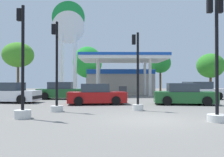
{
  "coord_description": "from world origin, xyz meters",
  "views": [
    {
      "loc": [
        -1.86,
        -10.28,
        1.69
      ],
      "look_at": [
        -1.38,
        17.46,
        2.02
      ],
      "focal_mm": 37.56,
      "sensor_mm": 36.0,
      "label": 1
    }
  ],
  "objects_px": {
    "traffic_signal_2": "(22,89)",
    "tree_1": "(87,62)",
    "car_0": "(96,95)",
    "car_1": "(184,95)",
    "car_2": "(62,91)",
    "car_3": "(10,93)",
    "traffic_signal_0": "(217,80)",
    "tree_2": "(160,63)",
    "traffic_signal_1": "(56,85)",
    "tree_0": "(18,55)",
    "station_pole_sign": "(68,35)",
    "traffic_signal_3": "(137,86)",
    "car_4": "(199,91)",
    "tree_3": "(210,66)"
  },
  "relations": [
    {
      "from": "traffic_signal_2",
      "to": "tree_2",
      "type": "xyz_separation_m",
      "value": [
        12.35,
        26.75,
        3.26
      ]
    },
    {
      "from": "car_1",
      "to": "tree_1",
      "type": "distance_m",
      "value": 21.6
    },
    {
      "from": "traffic_signal_1",
      "to": "tree_3",
      "type": "xyz_separation_m",
      "value": [
        19.8,
        25.08,
        2.75
      ]
    },
    {
      "from": "car_2",
      "to": "car_3",
      "type": "distance_m",
      "value": 5.02
    },
    {
      "from": "car_3",
      "to": "tree_3",
      "type": "relative_size",
      "value": 0.74
    },
    {
      "from": "traffic_signal_0",
      "to": "traffic_signal_1",
      "type": "height_order",
      "value": "traffic_signal_0"
    },
    {
      "from": "car_1",
      "to": "car_4",
      "type": "xyz_separation_m",
      "value": [
        2.91,
        4.67,
        0.04
      ]
    },
    {
      "from": "tree_3",
      "to": "station_pole_sign",
      "type": "bearing_deg",
      "value": -161.66
    },
    {
      "from": "traffic_signal_2",
      "to": "tree_1",
      "type": "bearing_deg",
      "value": 88.38
    },
    {
      "from": "traffic_signal_0",
      "to": "tree_0",
      "type": "distance_m",
      "value": 32.25
    },
    {
      "from": "car_1",
      "to": "tree_1",
      "type": "bearing_deg",
      "value": 114.28
    },
    {
      "from": "car_3",
      "to": "traffic_signal_1",
      "type": "bearing_deg",
      "value": -48.51
    },
    {
      "from": "car_1",
      "to": "traffic_signal_3",
      "type": "bearing_deg",
      "value": -138.51
    },
    {
      "from": "car_0",
      "to": "car_2",
      "type": "height_order",
      "value": "car_2"
    },
    {
      "from": "traffic_signal_0",
      "to": "tree_1",
      "type": "distance_m",
      "value": 27.83
    },
    {
      "from": "car_3",
      "to": "car_4",
      "type": "xyz_separation_m",
      "value": [
        16.23,
        2.96,
        0.02
      ]
    },
    {
      "from": "tree_0",
      "to": "tree_2",
      "type": "xyz_separation_m",
      "value": [
        22.19,
        1.5,
        -1.13
      ]
    },
    {
      "from": "station_pole_sign",
      "to": "car_4",
      "type": "height_order",
      "value": "station_pole_sign"
    },
    {
      "from": "station_pole_sign",
      "to": "traffic_signal_3",
      "type": "height_order",
      "value": "station_pole_sign"
    },
    {
      "from": "car_1",
      "to": "tree_0",
      "type": "relative_size",
      "value": 0.6
    },
    {
      "from": "car_1",
      "to": "tree_2",
      "type": "relative_size",
      "value": 0.73
    },
    {
      "from": "car_3",
      "to": "traffic_signal_1",
      "type": "height_order",
      "value": "traffic_signal_1"
    },
    {
      "from": "car_3",
      "to": "tree_1",
      "type": "bearing_deg",
      "value": 75.42
    },
    {
      "from": "tree_1",
      "to": "tree_3",
      "type": "height_order",
      "value": "tree_1"
    },
    {
      "from": "car_3",
      "to": "traffic_signal_0",
      "type": "distance_m",
      "value": 15.26
    },
    {
      "from": "car_0",
      "to": "tree_0",
      "type": "relative_size",
      "value": 0.58
    },
    {
      "from": "car_4",
      "to": "traffic_signal_3",
      "type": "height_order",
      "value": "traffic_signal_3"
    },
    {
      "from": "traffic_signal_0",
      "to": "tree_0",
      "type": "xyz_separation_m",
      "value": [
        -18.31,
        26.25,
        3.98
      ]
    },
    {
      "from": "car_0",
      "to": "car_3",
      "type": "relative_size",
      "value": 0.94
    },
    {
      "from": "traffic_signal_0",
      "to": "tree_0",
      "type": "bearing_deg",
      "value": 124.89
    },
    {
      "from": "tree_0",
      "to": "tree_1",
      "type": "distance_m",
      "value": 10.63
    },
    {
      "from": "station_pole_sign",
      "to": "car_2",
      "type": "xyz_separation_m",
      "value": [
        0.84,
        -8.51,
        -7.13
      ]
    },
    {
      "from": "car_1",
      "to": "traffic_signal_2",
      "type": "relative_size",
      "value": 0.88
    },
    {
      "from": "traffic_signal_0",
      "to": "tree_2",
      "type": "xyz_separation_m",
      "value": [
        3.88,
        27.75,
        2.85
      ]
    },
    {
      "from": "car_2",
      "to": "tree_3",
      "type": "bearing_deg",
      "value": 36.66
    },
    {
      "from": "traffic_signal_1",
      "to": "tree_2",
      "type": "distance_m",
      "value": 27.03
    },
    {
      "from": "traffic_signal_3",
      "to": "tree_2",
      "type": "height_order",
      "value": "tree_2"
    },
    {
      "from": "station_pole_sign",
      "to": "traffic_signal_3",
      "type": "bearing_deg",
      "value": -68.17
    },
    {
      "from": "car_2",
      "to": "traffic_signal_3",
      "type": "xyz_separation_m",
      "value": [
        6.1,
        -8.82,
        0.69
      ]
    },
    {
      "from": "car_4",
      "to": "tree_0",
      "type": "xyz_separation_m",
      "value": [
        -22.2,
        14.36,
        4.97
      ]
    },
    {
      "from": "traffic_signal_3",
      "to": "car_1",
      "type": "bearing_deg",
      "value": 41.49
    },
    {
      "from": "car_1",
      "to": "tree_0",
      "type": "bearing_deg",
      "value": 135.4
    },
    {
      "from": "car_3",
      "to": "tree_0",
      "type": "distance_m",
      "value": 18.99
    },
    {
      "from": "car_2",
      "to": "traffic_signal_0",
      "type": "height_order",
      "value": "traffic_signal_0"
    },
    {
      "from": "car_0",
      "to": "traffic_signal_0",
      "type": "bearing_deg",
      "value": -54.12
    },
    {
      "from": "car_0",
      "to": "car_1",
      "type": "distance_m",
      "value": 6.4
    },
    {
      "from": "tree_1",
      "to": "car_2",
      "type": "bearing_deg",
      "value": -94.96
    },
    {
      "from": "tree_0",
      "to": "traffic_signal_2",
      "type": "bearing_deg",
      "value": -68.7
    },
    {
      "from": "traffic_signal_1",
      "to": "tree_0",
      "type": "xyz_separation_m",
      "value": [
        -10.86,
        22.84,
        4.22
      ]
    },
    {
      "from": "traffic_signal_2",
      "to": "tree_3",
      "type": "height_order",
      "value": "tree_3"
    }
  ]
}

